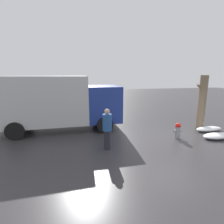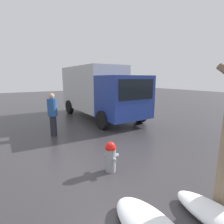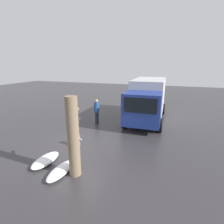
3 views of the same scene
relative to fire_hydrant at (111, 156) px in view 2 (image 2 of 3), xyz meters
name	(u,v)px [view 2 (image 2 of 3)]	position (x,y,z in m)	size (l,w,h in m)	color
ground_plane	(111,171)	(0.00, 0.00, -0.41)	(60.00, 60.00, 0.00)	#333033
fire_hydrant	(111,156)	(0.00, 0.00, 0.00)	(0.47, 0.38, 0.80)	gray
delivery_truck	(98,90)	(6.02, -2.75, 1.27)	(6.92, 2.75, 3.11)	navy
pedestrian	(53,113)	(3.76, 0.56, 0.57)	(0.39, 0.39, 1.80)	#23232D
snow_pile_curbside	(219,218)	(-2.42, -0.64, -0.28)	(1.59, 0.61, 0.26)	white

